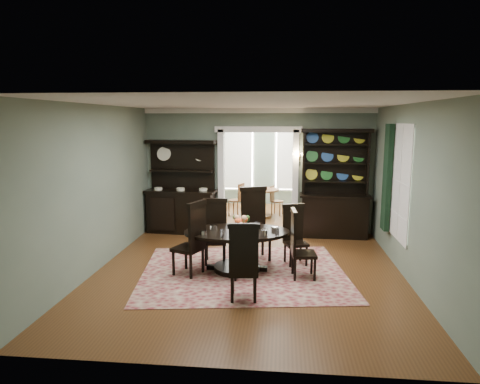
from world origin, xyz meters
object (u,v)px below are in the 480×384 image
at_px(dining_table, 237,243).
at_px(welsh_dresser, 334,198).
at_px(sideboard, 182,200).
at_px(parlor_table, 263,199).

height_order(dining_table, welsh_dresser, welsh_dresser).
bearing_deg(sideboard, parlor_table, 47.76).
distance_m(sideboard, welsh_dresser, 3.67).
xyz_separation_m(sideboard, welsh_dresser, (3.66, -0.01, 0.13)).
relative_size(dining_table, welsh_dresser, 0.81).
bearing_deg(parlor_table, welsh_dresser, -45.68).
bearing_deg(welsh_dresser, dining_table, -126.16).
relative_size(dining_table, parlor_table, 2.32).
bearing_deg(parlor_table, sideboard, -137.09).
distance_m(dining_table, sideboard, 3.10).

